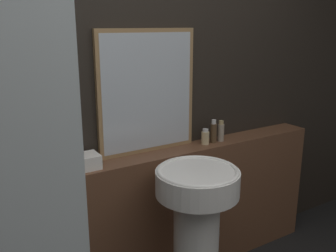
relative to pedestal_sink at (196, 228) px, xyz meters
The scene contains 8 objects.
wall_back 0.86m from the pedestal_sink, 95.60° to the left, with size 8.00×0.06×2.50m.
vanity_counter 0.43m from the pedestal_sink, 97.37° to the left, with size 2.66×0.20×0.92m.
pedestal_sink is the anchor object (origin of this frame).
mirror 0.87m from the pedestal_sink, 94.55° to the left, with size 0.67×0.03×0.77m.
towel_stack 0.76m from the pedestal_sink, 142.18° to the left, with size 0.22×0.14×0.08m.
shampoo_bottle 0.67m from the pedestal_sink, 48.45° to the left, with size 0.05×0.05×0.11m.
conditioner_bottle 0.72m from the pedestal_sink, 43.38° to the left, with size 0.04×0.04×0.16m.
lotion_bottle 0.76m from the pedestal_sink, 39.34° to the left, with size 0.05×0.05×0.15m.
Camera 1 is at (-1.09, -0.50, 1.72)m, focal length 40.00 mm.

